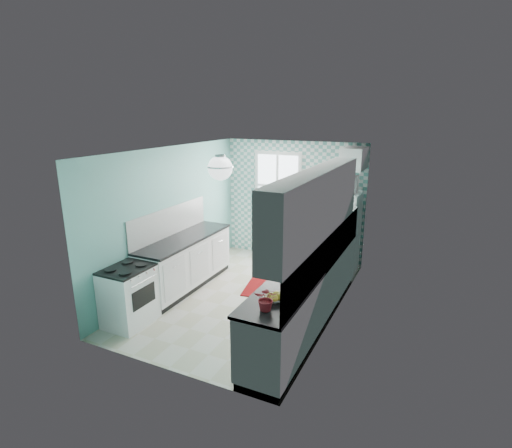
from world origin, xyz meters
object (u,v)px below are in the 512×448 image
at_px(ceiling_light, 220,168).
at_px(fridge, 339,233).
at_px(stove, 129,295).
at_px(sink, 329,244).
at_px(microwave, 342,184).
at_px(fruit_bowl, 275,299).
at_px(potted_plant, 267,299).

distance_m(ceiling_light, fridge, 3.19).
distance_m(fridge, stove, 4.03).
bearing_deg(ceiling_light, sink, 50.41).
relative_size(fridge, sink, 3.03).
height_order(ceiling_light, microwave, ceiling_light).
relative_size(ceiling_light, microwave, 0.63).
relative_size(fruit_bowl, microwave, 0.45).
bearing_deg(fridge, stove, -122.52).
height_order(fridge, microwave, microwave).
height_order(ceiling_light, fruit_bowl, ceiling_light).
bearing_deg(stove, ceiling_light, 29.90).
distance_m(fruit_bowl, potted_plant, 0.27).
bearing_deg(fridge, sink, -82.57).
bearing_deg(fruit_bowl, stove, 176.77).
distance_m(ceiling_light, sink, 2.35).
distance_m(ceiling_light, fruit_bowl, 2.00).
relative_size(ceiling_light, stove, 0.40).
height_order(potted_plant, microwave, microwave).
xyz_separation_m(fridge, stove, (-2.31, -3.28, -0.35)).
relative_size(stove, sink, 1.63).
bearing_deg(potted_plant, ceiling_light, 137.63).
distance_m(fridge, fruit_bowl, 3.43).
bearing_deg(stove, fruit_bowl, -4.06).
height_order(stove, microwave, microwave).
bearing_deg(sink, fridge, 98.19).
relative_size(stove, fruit_bowl, 3.48).
bearing_deg(fridge, microwave, 56.71).
bearing_deg(fridge, ceiling_light, -110.75).
distance_m(fridge, microwave, 0.96).
bearing_deg(potted_plant, fruit_bowl, 90.00).
bearing_deg(sink, ceiling_light, -126.24).
xyz_separation_m(sink, microwave, (-0.09, 1.12, 0.83)).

